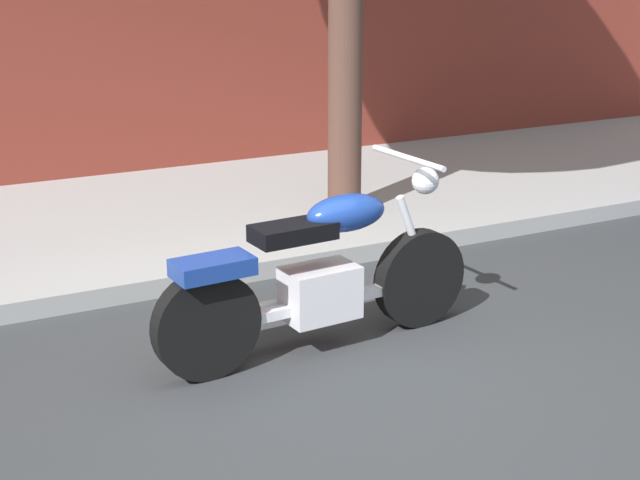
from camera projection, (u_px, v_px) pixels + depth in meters
ground_plane at (349, 373)px, 5.29m from camera, size 60.00×60.00×0.00m
sidewalk at (169, 219)px, 7.99m from camera, size 25.53×3.17×0.14m
motorcycle at (319, 277)px, 5.48m from camera, size 2.11×0.70×1.13m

